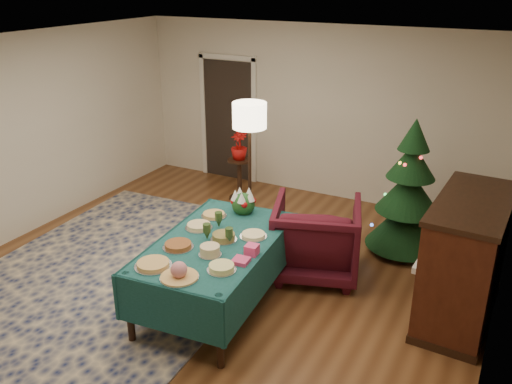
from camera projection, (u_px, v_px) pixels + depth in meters
The scene contains 25 objects.
room_shell at pixel (193, 184), 5.63m from camera, with size 7.00×7.00×7.00m.
doorway at pixel (228, 117), 9.27m from camera, with size 1.08×0.04×2.16m.
rug at pixel (124, 270), 6.64m from camera, with size 3.20×4.20×0.02m, color #131E48.
buffet_table at pixel (216, 254), 5.74m from camera, with size 1.34×2.10×0.78m.
platter_0 at pixel (153, 264), 5.18m from camera, with size 0.36×0.36×0.05m.
platter_1 at pixel (179, 272), 4.97m from camera, with size 0.36×0.36×0.17m.
platter_2 at pixel (222, 268), 5.11m from camera, with size 0.28×0.28×0.06m.
platter_3 at pixel (178, 246), 5.53m from camera, with size 0.32×0.32×0.05m.
platter_4 at pixel (210, 251), 5.38m from camera, with size 0.23×0.23×0.11m.
platter_5 at pixel (199, 226), 5.95m from camera, with size 0.30×0.30×0.05m.
platter_6 at pixel (224, 237), 5.69m from camera, with size 0.28×0.28×0.07m.
platter_7 at pixel (253, 235), 5.76m from camera, with size 0.29×0.29×0.04m.
platter_8 at pixel (214, 215), 6.24m from camera, with size 0.29×0.29×0.04m.
goblet_0 at pixel (219, 219), 5.95m from camera, with size 0.08×0.08×0.18m.
goblet_1 at pixel (229, 235), 5.59m from camera, with size 0.08×0.08×0.18m.
goblet_2 at pixel (207, 231), 5.68m from camera, with size 0.08×0.08×0.18m.
napkin_stack at pixel (241, 261), 5.25m from camera, with size 0.16×0.16×0.04m, color #D63B6E.
gift_box at pixel (252, 250), 5.39m from camera, with size 0.12×0.12×0.10m, color #F34380.
centerpiece at pixel (243, 202), 6.31m from camera, with size 0.28×0.28×0.32m.
armchair at pixel (316, 235), 6.41m from camera, with size 1.00×0.93×1.03m, color #420E19.
floor_lamp at pixel (250, 124), 7.04m from camera, with size 0.45×0.45×1.85m.
side_table at pixel (240, 180), 8.62m from camera, with size 0.37×0.37×0.67m.
potted_plant at pixel (239, 152), 8.44m from camera, with size 0.26×0.46×0.26m, color #A80E0C.
christmas_tree at pixel (408, 194), 6.83m from camera, with size 1.03×1.03×1.78m.
piano at pixel (464, 261), 5.56m from camera, with size 0.79×1.57×1.33m.
Camera 1 is at (3.00, -4.34, 3.41)m, focal length 38.00 mm.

